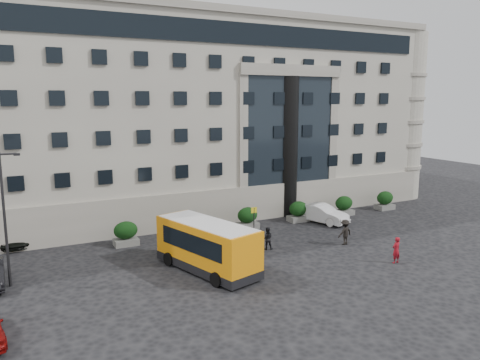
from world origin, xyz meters
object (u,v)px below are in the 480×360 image
(hedge_d, at_px, (298,211))
(minibus, at_px, (207,244))
(hedge_e, at_px, (344,205))
(parked_car_d, at_px, (12,237))
(hedge_b, at_px, (190,225))
(bus_stop_sign, at_px, (254,217))
(hedge_c, at_px, (247,218))
(pedestrian_c, at_px, (345,232))
(pedestrian_a, at_px, (396,250))
(pedestrian_b, at_px, (267,238))
(white_taxi, at_px, (321,213))
(hedge_a, at_px, (126,233))
(street_lamp, at_px, (5,214))
(hedge_f, at_px, (385,200))

(hedge_d, bearing_deg, minibus, -147.71)
(hedge_e, distance_m, parked_car_d, 28.76)
(hedge_b, distance_m, bus_stop_sign, 5.19)
(hedge_c, xyz_separation_m, hedge_e, (10.40, 0.00, 0.00))
(hedge_d, distance_m, pedestrian_c, 7.40)
(pedestrian_a, bearing_deg, hedge_c, -73.16)
(hedge_c, bearing_deg, pedestrian_c, -58.70)
(hedge_c, bearing_deg, pedestrian_b, -103.35)
(bus_stop_sign, height_order, pedestrian_c, bus_stop_sign)
(pedestrian_b, bearing_deg, hedge_c, -78.70)
(hedge_c, distance_m, bus_stop_sign, 3.05)
(minibus, xyz_separation_m, pedestrian_a, (11.90, -4.45, -0.86))
(white_taxi, distance_m, pedestrian_c, 6.53)
(hedge_b, distance_m, hedge_d, 10.40)
(hedge_a, bearing_deg, hedge_c, 0.00)
(hedge_c, relative_size, pedestrian_a, 1.02)
(hedge_a, bearing_deg, pedestrian_a, -38.45)
(street_lamp, bearing_deg, hedge_b, 20.07)
(hedge_a, height_order, parked_car_d, hedge_a)
(hedge_c, xyz_separation_m, minibus, (-6.99, -7.70, 0.83))
(hedge_b, height_order, street_lamp, street_lamp)
(hedge_d, xyz_separation_m, pedestrian_c, (-0.72, -7.37, 0.05))
(hedge_b, relative_size, hedge_f, 1.00)
(hedge_b, bearing_deg, pedestrian_a, -50.25)
(bus_stop_sign, xyz_separation_m, minibus, (-6.09, -4.90, 0.03))
(white_taxi, bearing_deg, hedge_e, -0.34)
(hedge_b, bearing_deg, pedestrian_c, -37.28)
(street_lamp, height_order, pedestrian_a, street_lamp)
(hedge_d, relative_size, pedestrian_c, 0.94)
(hedge_a, bearing_deg, minibus, -66.12)
(bus_stop_sign, height_order, minibus, minibus)
(minibus, distance_m, pedestrian_a, 12.74)
(parked_car_d, height_order, pedestrian_b, pedestrian_b)
(bus_stop_sign, relative_size, white_taxi, 0.51)
(hedge_e, xyz_separation_m, bus_stop_sign, (-11.30, -2.80, 0.80))
(street_lamp, distance_m, pedestrian_b, 17.38)
(parked_car_d, xyz_separation_m, pedestrian_c, (22.58, -11.22, 0.33))
(street_lamp, bearing_deg, hedge_c, 14.67)
(white_taxi, bearing_deg, hedge_c, 149.53)
(hedge_d, distance_m, minibus, 14.44)
(white_taxi, bearing_deg, pedestrian_a, -119.89)
(hedge_e, bearing_deg, hedge_f, 0.00)
(hedge_f, bearing_deg, hedge_b, 180.00)
(hedge_d, height_order, pedestrian_a, hedge_d)
(hedge_a, distance_m, hedge_c, 10.40)
(hedge_b, bearing_deg, parked_car_d, 163.39)
(street_lamp, relative_size, parked_car_d, 1.74)
(hedge_d, bearing_deg, hedge_b, 180.00)
(hedge_f, bearing_deg, bus_stop_sign, -170.37)
(hedge_d, xyz_separation_m, hedge_e, (5.20, 0.00, 0.00))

